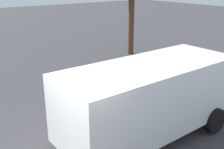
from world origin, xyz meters
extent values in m
cube|color=#E0D14C|center=(3.00, 0.00, 0.01)|extent=(28.00, 0.16, 0.01)
cube|color=white|center=(2.94, 0.07, 1.29)|extent=(5.21, 2.03, 1.82)
cube|color=black|center=(0.86, 0.06, 1.69)|extent=(0.17, 1.84, 0.80)
cylinder|color=black|center=(1.17, 1.06, 0.38)|extent=(0.76, 0.26, 0.76)
cylinder|color=black|center=(4.71, -0.92, 0.38)|extent=(0.76, 0.26, 0.76)
cylinder|color=black|center=(4.70, 1.08, 0.38)|extent=(0.76, 0.26, 0.76)
cylinder|color=#513823|center=(8.57, 7.36, 1.92)|extent=(0.35, 0.35, 3.85)
camera|label=1|loc=(-2.05, -4.83, 4.36)|focal=43.89mm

